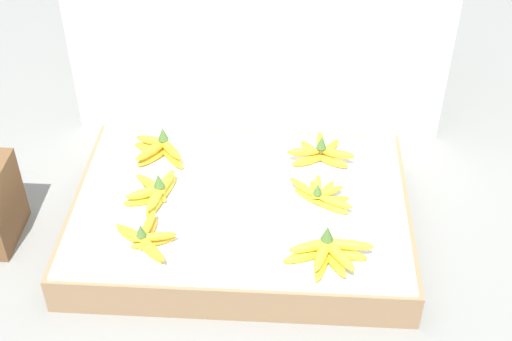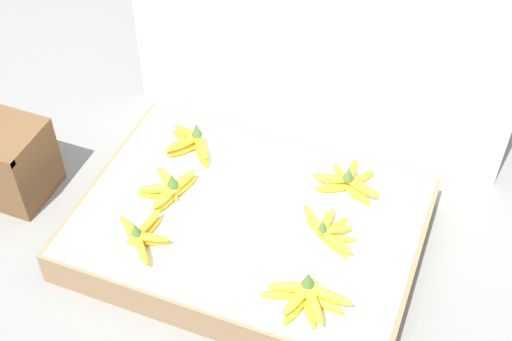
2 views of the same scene
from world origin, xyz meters
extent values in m
plane|color=gray|center=(0.00, 0.00, 0.00)|extent=(10.00, 10.00, 0.00)
cube|color=#997551|center=(0.00, 0.00, 0.06)|extent=(1.10, 0.78, 0.13)
cube|color=silver|center=(0.00, 0.00, 0.13)|extent=(1.06, 0.76, 0.00)
cube|color=white|center=(0.02, 0.84, 0.37)|extent=(1.41, 0.56, 0.74)
ellipsoid|color=gold|center=(-0.25, -0.26, 0.14)|extent=(0.12, 0.12, 0.03)
ellipsoid|color=gold|center=(-0.25, -0.22, 0.14)|extent=(0.14, 0.08, 0.03)
ellipsoid|color=gold|center=(-0.27, -0.19, 0.14)|extent=(0.05, 0.14, 0.03)
ellipsoid|color=gold|center=(-0.32, -0.21, 0.14)|extent=(0.13, 0.10, 0.03)
ellipsoid|color=gold|center=(-0.24, -0.27, 0.17)|extent=(0.11, 0.12, 0.03)
ellipsoid|color=gold|center=(-0.24, -0.23, 0.17)|extent=(0.14, 0.06, 0.03)
ellipsoid|color=gold|center=(-0.27, -0.18, 0.17)|extent=(0.05, 0.14, 0.03)
ellipsoid|color=gold|center=(-0.31, -0.22, 0.17)|extent=(0.13, 0.09, 0.03)
cone|color=#4C7533|center=(-0.28, -0.24, 0.20)|extent=(0.03, 0.03, 0.04)
ellipsoid|color=yellow|center=(0.22, -0.25, 0.15)|extent=(0.16, 0.09, 0.03)
ellipsoid|color=yellow|center=(0.26, -0.28, 0.15)|extent=(0.07, 0.16, 0.03)
ellipsoid|color=yellow|center=(0.29, -0.26, 0.15)|extent=(0.10, 0.16, 0.03)
ellipsoid|color=yellow|center=(0.32, -0.24, 0.15)|extent=(0.16, 0.06, 0.03)
ellipsoid|color=yellow|center=(0.24, -0.24, 0.18)|extent=(0.16, 0.08, 0.03)
ellipsoid|color=yellow|center=(0.26, -0.27, 0.18)|extent=(0.08, 0.16, 0.03)
ellipsoid|color=yellow|center=(0.30, -0.27, 0.18)|extent=(0.12, 0.15, 0.03)
ellipsoid|color=yellow|center=(0.33, -0.24, 0.18)|extent=(0.16, 0.04, 0.03)
cone|color=#4C7533|center=(0.27, -0.23, 0.22)|extent=(0.04, 0.04, 0.05)
ellipsoid|color=yellow|center=(-0.25, 0.02, 0.15)|extent=(0.07, 0.14, 0.03)
ellipsoid|color=yellow|center=(-0.29, 0.01, 0.15)|extent=(0.12, 0.12, 0.03)
ellipsoid|color=yellow|center=(-0.31, -0.04, 0.15)|extent=(0.14, 0.07, 0.03)
ellipsoid|color=yellow|center=(-0.27, -0.05, 0.15)|extent=(0.06, 0.14, 0.03)
ellipsoid|color=yellow|center=(-0.25, 0.02, 0.18)|extent=(0.07, 0.14, 0.03)
ellipsoid|color=yellow|center=(-0.29, 0.01, 0.18)|extent=(0.13, 0.11, 0.03)
ellipsoid|color=yellow|center=(-0.30, -0.04, 0.18)|extent=(0.14, 0.08, 0.03)
ellipsoid|color=yellow|center=(-0.27, -0.06, 0.18)|extent=(0.06, 0.14, 0.03)
cone|color=#4C7533|center=(-0.26, -0.02, 0.22)|extent=(0.04, 0.04, 0.05)
ellipsoid|color=yellow|center=(0.29, -0.03, 0.14)|extent=(0.12, 0.07, 0.02)
ellipsoid|color=yellow|center=(0.29, 0.00, 0.14)|extent=(0.12, 0.06, 0.02)
ellipsoid|color=yellow|center=(0.27, 0.04, 0.14)|extent=(0.08, 0.12, 0.02)
ellipsoid|color=yellow|center=(0.24, 0.04, 0.14)|extent=(0.04, 0.12, 0.02)
ellipsoid|color=yellow|center=(0.22, 0.01, 0.14)|extent=(0.11, 0.10, 0.02)
ellipsoid|color=yellow|center=(0.30, -0.03, 0.17)|extent=(0.12, 0.07, 0.02)
ellipsoid|color=yellow|center=(0.28, 0.01, 0.17)|extent=(0.11, 0.08, 0.02)
ellipsoid|color=yellow|center=(0.25, 0.04, 0.17)|extent=(0.03, 0.12, 0.02)
ellipsoid|color=yellow|center=(0.20, 0.03, 0.17)|extent=(0.10, 0.10, 0.02)
cone|color=#4C7533|center=(0.25, -0.01, 0.20)|extent=(0.03, 0.03, 0.04)
ellipsoid|color=gold|center=(-0.33, 0.24, 0.15)|extent=(0.14, 0.06, 0.03)
ellipsoid|color=gold|center=(-0.32, 0.19, 0.15)|extent=(0.11, 0.12, 0.03)
ellipsoid|color=gold|center=(-0.25, 0.19, 0.15)|extent=(0.11, 0.13, 0.03)
ellipsoid|color=gold|center=(-0.32, 0.24, 0.18)|extent=(0.14, 0.07, 0.03)
ellipsoid|color=gold|center=(-0.32, 0.18, 0.18)|extent=(0.11, 0.13, 0.03)
ellipsoid|color=gold|center=(-0.26, 0.19, 0.18)|extent=(0.11, 0.13, 0.03)
cone|color=#4C7533|center=(-0.28, 0.23, 0.22)|extent=(0.04, 0.04, 0.05)
ellipsoid|color=gold|center=(0.30, 0.20, 0.15)|extent=(0.12, 0.08, 0.03)
ellipsoid|color=gold|center=(0.30, 0.28, 0.15)|extent=(0.09, 0.11, 0.03)
ellipsoid|color=gold|center=(0.23, 0.26, 0.15)|extent=(0.09, 0.11, 0.03)
ellipsoid|color=gold|center=(0.22, 0.20, 0.15)|extent=(0.12, 0.08, 0.03)
ellipsoid|color=gold|center=(0.32, 0.21, 0.18)|extent=(0.12, 0.06, 0.03)
ellipsoid|color=gold|center=(0.26, 0.27, 0.18)|extent=(0.03, 0.12, 0.03)
ellipsoid|color=gold|center=(0.20, 0.21, 0.18)|extent=(0.12, 0.04, 0.03)
cone|color=#4C7533|center=(0.26, 0.22, 0.21)|extent=(0.04, 0.04, 0.05)
camera|label=1|loc=(0.15, -1.73, 1.67)|focal=50.00mm
camera|label=2|loc=(0.57, -1.39, 1.87)|focal=50.00mm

